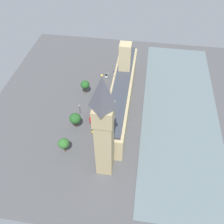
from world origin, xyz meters
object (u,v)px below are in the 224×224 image
object	(u,v)px
plane_tree_kerbside	(75,118)
plane_tree_under_trees	(64,143)
plane_tree_by_river_gate	(74,117)
pedestrian_near_tower	(114,71)
parliament_building	(121,92)
street_lamp_slot_11	(79,108)
plane_tree_slot_10	(85,85)
car_blue_leading	(98,95)
clock_tower	(104,129)
double_decker_bus_trailing	(94,114)
car_white_corner	(107,75)
car_black_opposite_hall	(99,90)
car_yellow_cab_midblock	(94,130)
pedestrian_far_end	(114,74)

from	to	relation	value
plane_tree_kerbside	plane_tree_under_trees	xyz separation A→B (m)	(1.42, 16.79, -0.13)
plane_tree_by_river_gate	pedestrian_near_tower	bearing A→B (deg)	-105.13
parliament_building	plane_tree_by_river_gate	size ratio (longest dim) A/B	9.05
plane_tree_kerbside	street_lamp_slot_11	size ratio (longest dim) A/B	1.48
plane_tree_under_trees	plane_tree_slot_10	world-z (taller)	plane_tree_slot_10
car_blue_leading	street_lamp_slot_11	world-z (taller)	street_lamp_slot_11
plane_tree_slot_10	street_lamp_slot_11	world-z (taller)	plane_tree_slot_10
clock_tower	double_decker_bus_trailing	size ratio (longest dim) A/B	5.29
car_white_corner	car_black_opposite_hall	size ratio (longest dim) A/B	0.96
pedestrian_near_tower	plane_tree_kerbside	bearing A→B (deg)	122.03
car_white_corner	car_yellow_cab_midblock	distance (m)	48.40
pedestrian_far_end	street_lamp_slot_11	xyz separation A→B (m)	(14.44, 38.79, 3.80)
parliament_building	plane_tree_under_trees	distance (m)	46.13
car_yellow_cab_midblock	pedestrian_far_end	bearing A→B (deg)	89.91
parliament_building	clock_tower	distance (m)	50.23
street_lamp_slot_11	car_white_corner	bearing A→B (deg)	-104.61
pedestrian_far_end	plane_tree_under_trees	world-z (taller)	plane_tree_under_trees
pedestrian_near_tower	plane_tree_slot_10	bearing A→B (deg)	105.73
plane_tree_under_trees	plane_tree_slot_10	size ratio (longest dim) A/B	0.97
plane_tree_by_river_gate	street_lamp_slot_11	world-z (taller)	plane_tree_by_river_gate
car_black_opposite_hall	plane_tree_by_river_gate	size ratio (longest dim) A/B	0.52
pedestrian_near_tower	car_black_opposite_hall	bearing A→B (deg)	119.14
clock_tower	car_black_opposite_hall	xyz separation A→B (m)	(13.22, -54.91, -27.93)
pedestrian_far_end	plane_tree_kerbside	bearing A→B (deg)	-17.54
car_yellow_cab_midblock	plane_tree_by_river_gate	distance (m)	12.72
clock_tower	plane_tree_kerbside	distance (m)	37.61
car_blue_leading	plane_tree_kerbside	distance (m)	27.99
double_decker_bus_trailing	plane_tree_slot_10	distance (m)	22.22
car_black_opposite_hall	plane_tree_by_river_gate	xyz separation A→B (m)	(7.65, 30.92, 5.91)
car_blue_leading	plane_tree_by_river_gate	bearing A→B (deg)	76.92
double_decker_bus_trailing	plane_tree_kerbside	distance (m)	12.48
car_white_corner	plane_tree_under_trees	distance (m)	65.08
parliament_building	plane_tree_kerbside	xyz separation A→B (m)	(21.95, 22.93, -1.73)
double_decker_bus_trailing	plane_tree_by_river_gate	xyz separation A→B (m)	(8.93, 7.47, 4.16)
pedestrian_far_end	pedestrian_near_tower	world-z (taller)	pedestrian_far_end
pedestrian_far_end	street_lamp_slot_11	size ratio (longest dim) A/B	0.24
car_white_corner	plane_tree_kerbside	bearing A→B (deg)	-103.28
car_black_opposite_hall	plane_tree_by_river_gate	world-z (taller)	plane_tree_by_river_gate
plane_tree_by_river_gate	plane_tree_slot_10	bearing A→B (deg)	-89.28
plane_tree_under_trees	pedestrian_far_end	bearing A→B (deg)	-103.01
pedestrian_far_end	car_black_opposite_hall	bearing A→B (deg)	-23.66
clock_tower	plane_tree_under_trees	distance (m)	31.43
pedestrian_far_end	car_blue_leading	bearing A→B (deg)	-18.62
pedestrian_far_end	plane_tree_by_river_gate	bearing A→B (deg)	-18.70
car_white_corner	street_lamp_slot_11	world-z (taller)	street_lamp_slot_11
clock_tower	plane_tree_by_river_gate	size ratio (longest dim) A/B	6.33
plane_tree_by_river_gate	car_white_corner	bearing A→B (deg)	-101.93
car_black_opposite_hall	car_blue_leading	world-z (taller)	same
car_yellow_cab_midblock	street_lamp_slot_11	world-z (taller)	street_lamp_slot_11
car_black_opposite_hall	plane_tree_slot_10	world-z (taller)	plane_tree_slot_10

